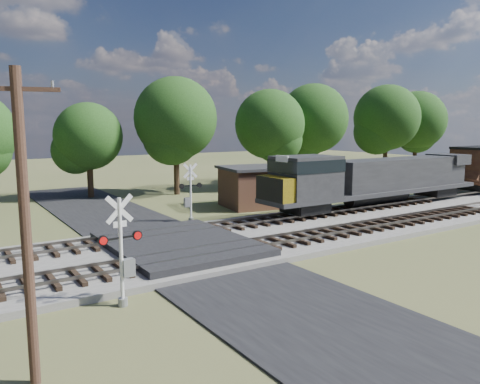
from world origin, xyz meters
TOP-DOWN VIEW (x-y plane):
  - ground at (0.00, 0.00)m, footprint 160.00×160.00m
  - ballast_bed at (10.00, 0.50)m, footprint 140.00×10.00m
  - road at (0.00, 0.00)m, footprint 7.00×60.00m
  - crossing_panel at (0.00, 0.50)m, footprint 7.00×9.00m
  - track_near at (3.12, -2.00)m, footprint 140.00×2.60m
  - track_far at (3.12, 3.00)m, footprint 140.00×2.60m
  - crossing_signal_near at (-5.08, -5.35)m, footprint 1.73×0.38m
  - crossing_signal_far at (4.06, 7.12)m, footprint 1.69×0.38m
  - utility_pole at (-8.93, -9.33)m, footprint 1.97×0.62m
  - equipment_shed at (11.36, 9.89)m, footprint 5.73×5.73m
  - treeline at (11.14, 20.21)m, footprint 83.50×11.72m

SIDE VIEW (x-z plane):
  - ground at x=0.00m, z-range 0.00..0.00m
  - road at x=0.00m, z-range 0.00..0.08m
  - ballast_bed at x=10.00m, z-range 0.00..0.30m
  - crossing_panel at x=0.00m, z-range 0.01..0.62m
  - track_near at x=3.12m, z-range 0.25..0.58m
  - track_far at x=3.12m, z-range 0.25..0.58m
  - equipment_shed at x=11.36m, z-range 0.02..3.40m
  - crossing_signal_far at x=4.06m, z-range -0.35..3.83m
  - crossing_signal_near at x=-5.08m, z-range -0.36..3.92m
  - utility_pole at x=-8.93m, z-range 0.25..8.46m
  - treeline at x=11.14m, z-range 1.10..13.00m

